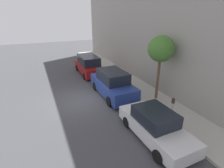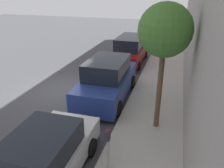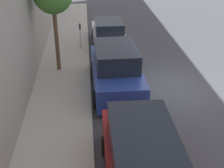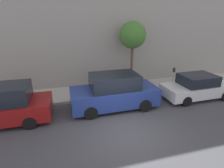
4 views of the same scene
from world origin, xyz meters
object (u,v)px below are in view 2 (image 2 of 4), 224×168
(parked_minivan_third, at_px, (130,50))
(street_tree, at_px, (165,32))
(parked_suv_second, at_px, (107,80))
(parked_sedan_nearest, at_px, (42,161))
(parking_meter_near, at_px, (108,147))

(parked_minivan_third, xyz_separation_m, street_tree, (2.76, -7.84, 2.81))
(parked_suv_second, distance_m, street_tree, 4.33)
(parked_sedan_nearest, bearing_deg, street_tree, 51.77)
(parked_minivan_third, distance_m, street_tree, 8.78)
(parked_sedan_nearest, relative_size, parking_meter_near, 3.07)
(parked_sedan_nearest, height_order, parking_meter_near, parking_meter_near)
(parked_suv_second, xyz_separation_m, street_tree, (2.62, -2.01, 2.81))
(parked_minivan_third, xyz_separation_m, parking_meter_near, (1.71, -10.61, 0.13))
(parked_sedan_nearest, xyz_separation_m, parking_meter_near, (1.66, 0.68, 0.33))
(street_tree, bearing_deg, parked_sedan_nearest, -128.23)
(parked_sedan_nearest, distance_m, parked_suv_second, 5.46)
(parking_meter_near, distance_m, street_tree, 4.00)
(parked_minivan_third, bearing_deg, parking_meter_near, -80.86)
(street_tree, bearing_deg, parked_minivan_third, 109.40)
(parked_suv_second, bearing_deg, parked_sedan_nearest, -91.05)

